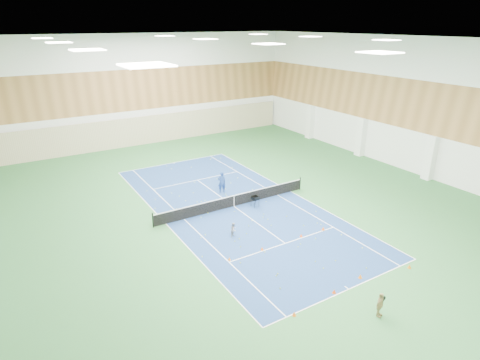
% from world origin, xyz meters
% --- Properties ---
extents(ground, '(40.00, 40.00, 0.00)m').
position_xyz_m(ground, '(0.00, 0.00, 0.00)').
color(ground, '#2B6633').
rests_on(ground, ground).
extents(room_shell, '(36.00, 40.00, 12.00)m').
position_xyz_m(room_shell, '(0.00, 0.00, 6.00)').
color(room_shell, white).
rests_on(room_shell, ground).
extents(wood_cladding, '(36.00, 40.00, 8.00)m').
position_xyz_m(wood_cladding, '(0.00, 0.00, 8.00)').
color(wood_cladding, '#9E6D3B').
rests_on(wood_cladding, room_shell).
extents(ceiling_light_grid, '(21.40, 25.40, 0.06)m').
position_xyz_m(ceiling_light_grid, '(0.00, 0.00, 11.92)').
color(ceiling_light_grid, white).
rests_on(ceiling_light_grid, room_shell).
extents(court_surface, '(10.97, 23.77, 0.01)m').
position_xyz_m(court_surface, '(0.00, 0.00, 0.01)').
color(court_surface, navy).
rests_on(court_surface, ground).
extents(tennis_balls_scatter, '(10.57, 22.77, 0.07)m').
position_xyz_m(tennis_balls_scatter, '(0.00, 0.00, 0.05)').
color(tennis_balls_scatter, '#BEDC25').
rests_on(tennis_balls_scatter, ground).
extents(tennis_net, '(12.80, 0.10, 1.10)m').
position_xyz_m(tennis_net, '(0.00, 0.00, 0.55)').
color(tennis_net, black).
rests_on(tennis_net, ground).
extents(back_curtain, '(35.40, 0.16, 3.20)m').
position_xyz_m(back_curtain, '(0.00, 19.75, 1.60)').
color(back_curtain, '#C6B793').
rests_on(back_curtain, ground).
extents(coach, '(0.76, 0.59, 1.83)m').
position_xyz_m(coach, '(0.53, 2.88, 0.91)').
color(coach, navy).
rests_on(coach, ground).
extents(child_court, '(0.59, 0.56, 0.96)m').
position_xyz_m(child_court, '(-2.31, -3.87, 0.48)').
color(child_court, '#9898A0').
rests_on(child_court, ground).
extents(child_apron, '(0.83, 0.56, 1.30)m').
position_xyz_m(child_apron, '(-0.30, -14.09, 0.65)').
color(child_apron, tan).
rests_on(child_apron, ground).
extents(ball_cart, '(0.53, 0.53, 0.88)m').
position_xyz_m(ball_cart, '(1.35, -0.84, 0.44)').
color(ball_cart, black).
rests_on(ball_cart, ground).
extents(cone_svc_a, '(0.18, 0.18, 0.20)m').
position_xyz_m(cone_svc_a, '(-3.99, -6.21, 0.10)').
color(cone_svc_a, orange).
rests_on(cone_svc_a, ground).
extents(cone_svc_b, '(0.22, 0.22, 0.24)m').
position_xyz_m(cone_svc_b, '(-1.70, -6.29, 0.12)').
color(cone_svc_b, '#FA550D').
rests_on(cone_svc_b, ground).
extents(cone_svc_c, '(0.20, 0.20, 0.22)m').
position_xyz_m(cone_svc_c, '(1.39, -6.27, 0.11)').
color(cone_svc_c, '#FF4D0D').
rests_on(cone_svc_c, ground).
extents(cone_svc_d, '(0.23, 0.23, 0.25)m').
position_xyz_m(cone_svc_d, '(3.25, -6.33, 0.13)').
color(cone_svc_d, '#E2520B').
rests_on(cone_svc_d, ground).
extents(cone_base_a, '(0.21, 0.21, 0.23)m').
position_xyz_m(cone_base_a, '(-3.73, -11.98, 0.11)').
color(cone_base_a, '#F75D0D').
rests_on(cone_base_a, ground).
extents(cone_base_b, '(0.21, 0.21, 0.23)m').
position_xyz_m(cone_base_b, '(-0.89, -11.72, 0.12)').
color(cone_base_b, '#F3490C').
rests_on(cone_base_b, ground).
extents(cone_base_c, '(0.23, 0.23, 0.25)m').
position_xyz_m(cone_base_c, '(1.26, -11.50, 0.12)').
color(cone_base_c, orange).
rests_on(cone_base_c, ground).
extents(cone_base_d, '(0.21, 0.21, 0.23)m').
position_xyz_m(cone_base_d, '(4.40, -12.26, 0.12)').
color(cone_base_d, orange).
rests_on(cone_base_d, ground).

